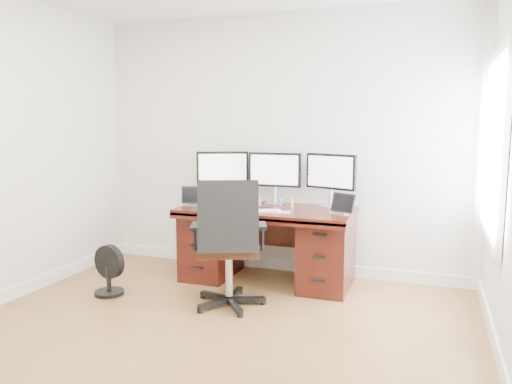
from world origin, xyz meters
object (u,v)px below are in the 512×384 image
(floor_fan, at_px, (108,271))
(monitor_center, at_px, (275,172))
(keyboard, at_px, (265,211))
(office_chair, at_px, (229,266))
(desk, at_px, (267,242))

(floor_fan, xyz_separation_m, monitor_center, (1.26, 1.11, 0.86))
(monitor_center, distance_m, keyboard, 0.56)
(floor_fan, height_order, monitor_center, monitor_center)
(office_chair, bearing_deg, monitor_center, 63.86)
(desk, xyz_separation_m, monitor_center, (0.00, 0.24, 0.68))
(office_chair, bearing_deg, desk, 62.55)
(floor_fan, bearing_deg, monitor_center, 51.35)
(office_chair, relative_size, monitor_center, 2.05)
(office_chair, distance_m, keyboard, 0.72)
(desk, distance_m, monitor_center, 0.72)
(floor_fan, bearing_deg, office_chair, 13.53)
(floor_fan, distance_m, keyboard, 1.56)
(office_chair, xyz_separation_m, monitor_center, (0.08, 1.04, 0.71))
(desk, height_order, keyboard, keyboard)
(monitor_center, xyz_separation_m, keyboard, (0.05, -0.45, -0.33))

